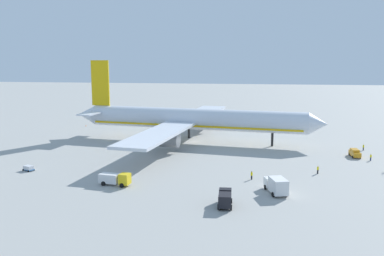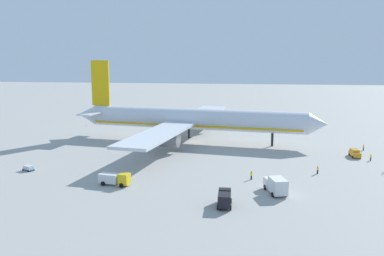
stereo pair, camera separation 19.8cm
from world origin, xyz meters
The scene contains 16 objects.
ground_plane centered at (0.00, 0.00, 0.00)m, with size 600.00×600.00×0.00m, color #9E9E99.
airliner centered at (-1.40, 0.12, 6.74)m, with size 77.19×81.41×24.25m.
service_truck_0 centered at (22.08, -45.59, 1.65)m, with size 4.40×7.23×3.13m.
service_truck_1 centered at (-9.06, -45.36, 1.36)m, with size 6.48×3.04×2.54m.
service_truck_3 centered at (13.21, -53.84, 1.42)m, with size 2.61×5.08×2.52m.
service_van centered at (43.17, -12.97, 1.03)m, with size 2.33×4.88×1.97m.
baggage_cart_0 centered at (-5.53, 42.33, 0.76)m, with size 3.18×2.25×1.39m.
baggage_cart_1 centered at (-36.92, 31.48, 0.73)m, with size 2.23×3.44×1.33m.
baggage_cart_2 centered at (-31.76, -38.02, 0.64)m, with size 3.19×2.39×1.15m.
ground_worker_0 centered at (31.59, -30.69, 0.91)m, with size 0.45×0.45×1.78m.
ground_worker_1 centered at (46.12, -16.52, 0.85)m, with size 0.57×0.57×1.68m.
ground_worker_2 centered at (47.25, -4.76, 0.85)m, with size 0.46×0.46×1.68m.
ground_worker_4 centered at (17.46, -37.26, 0.91)m, with size 0.48×0.48×1.79m.
traffic_cone_0 centered at (-44.17, 22.58, 0.28)m, with size 0.36×0.36×0.55m, color orange.
traffic_cone_1 centered at (25.63, 33.58, 0.28)m, with size 0.36×0.36×0.55m, color orange.
traffic_cone_2 centered at (35.61, 28.80, 0.28)m, with size 0.36×0.36×0.55m, color orange.
Camera 2 is at (18.07, -120.09, 24.47)m, focal length 38.48 mm.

